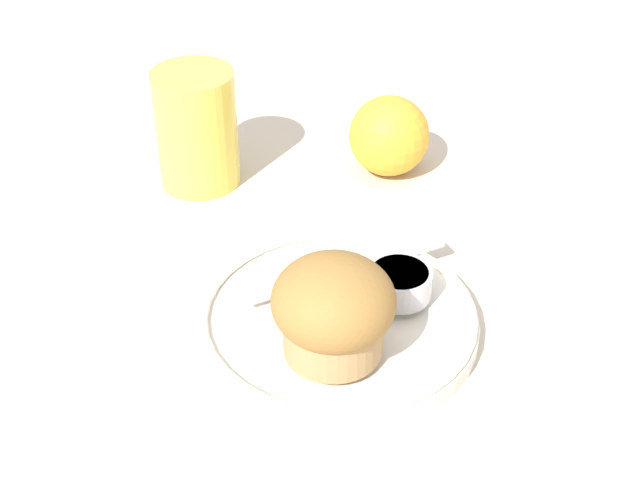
{
  "coord_description": "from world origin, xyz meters",
  "views": [
    {
      "loc": [
        -0.06,
        -0.52,
        0.46
      ],
      "look_at": [
        -0.02,
        0.04,
        0.06
      ],
      "focal_mm": 50.0,
      "sensor_mm": 36.0,
      "label": 1
    }
  ],
  "objects_px": {
    "orange_fruit": "(389,136)",
    "juice_glass": "(197,129)",
    "butter_knife": "(352,268)",
    "muffin": "(333,309)"
  },
  "relations": [
    {
      "from": "orange_fruit",
      "to": "juice_glass",
      "type": "xyz_separation_m",
      "value": [
        -0.18,
        -0.01,
        0.02
      ]
    },
    {
      "from": "butter_knife",
      "to": "orange_fruit",
      "type": "height_order",
      "value": "orange_fruit"
    },
    {
      "from": "butter_knife",
      "to": "muffin",
      "type": "bearing_deg",
      "value": -125.96
    },
    {
      "from": "butter_knife",
      "to": "juice_glass",
      "type": "distance_m",
      "value": 0.22
    },
    {
      "from": "muffin",
      "to": "orange_fruit",
      "type": "distance_m",
      "value": 0.29
    },
    {
      "from": "juice_glass",
      "to": "muffin",
      "type": "bearing_deg",
      "value": -68.45
    },
    {
      "from": "orange_fruit",
      "to": "juice_glass",
      "type": "relative_size",
      "value": 0.69
    },
    {
      "from": "muffin",
      "to": "orange_fruit",
      "type": "bearing_deg",
      "value": 74.39
    },
    {
      "from": "orange_fruit",
      "to": "juice_glass",
      "type": "bearing_deg",
      "value": -178.43
    },
    {
      "from": "muffin",
      "to": "orange_fruit",
      "type": "relative_size",
      "value": 1.13
    }
  ]
}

